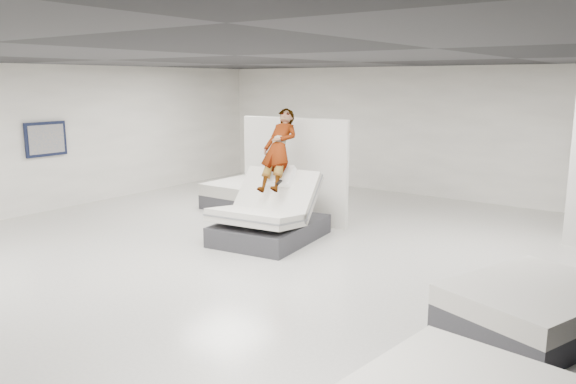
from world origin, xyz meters
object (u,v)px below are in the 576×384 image
object	(u,v)px
person	(278,168)
wall_poster	(46,139)
hero_bed	(269,219)
divider_panel	(294,171)
flat_bed_right_far	(534,307)
remote	(279,182)
flat_bed_left_far	(257,196)

from	to	relation	value
person	wall_poster	bearing A→B (deg)	-173.05
wall_poster	hero_bed	bearing A→B (deg)	10.42
divider_panel	flat_bed_right_far	distance (m)	5.81
person	divider_panel	distance (m)	1.10
remote	flat_bed_left_far	xyz separation A→B (m)	(-2.03, 1.85, -0.80)
divider_panel	flat_bed_right_far	size ratio (longest dim) A/B	1.01
flat_bed_right_far	divider_panel	bearing A→B (deg)	154.27
hero_bed	wall_poster	world-z (taller)	wall_poster
flat_bed_right_far	wall_poster	xyz separation A→B (m)	(-10.15, 0.15, 1.33)
person	divider_panel	size ratio (longest dim) A/B	0.71
remote	divider_panel	distance (m)	1.48
hero_bed	flat_bed_right_far	size ratio (longest dim) A/B	0.93
person	flat_bed_left_far	world-z (taller)	person
wall_poster	flat_bed_right_far	bearing A→B (deg)	-0.85
hero_bed	person	xyz separation A→B (m)	(-0.04, 0.34, 0.90)
flat_bed_right_far	remote	bearing A→B (deg)	165.75
divider_panel	flat_bed_right_far	bearing A→B (deg)	-31.93
hero_bed	person	size ratio (longest dim) A/B	1.31
divider_panel	wall_poster	size ratio (longest dim) A/B	2.46
hero_bed	divider_panel	world-z (taller)	divider_panel
remote	flat_bed_right_far	xyz separation A→B (m)	(4.56, -1.16, -0.82)
flat_bed_right_far	wall_poster	world-z (taller)	wall_poster
remote	wall_poster	bearing A→B (deg)	-176.82
hero_bed	remote	size ratio (longest dim) A/B	15.52
remote	person	bearing A→B (deg)	122.15
person	remote	size ratio (longest dim) A/B	11.88
person	flat_bed_left_far	xyz separation A→B (m)	(-1.77, 1.53, -1.00)
divider_panel	wall_poster	bearing A→B (deg)	-160.92
remote	flat_bed_right_far	size ratio (longest dim) A/B	0.06
remote	divider_panel	world-z (taller)	divider_panel
person	flat_bed_left_far	bearing A→B (deg)	132.12
remote	hero_bed	bearing A→B (deg)	177.76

